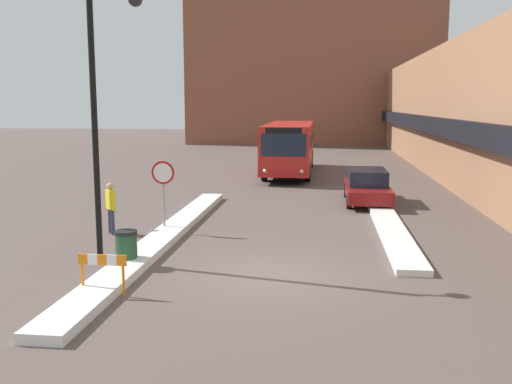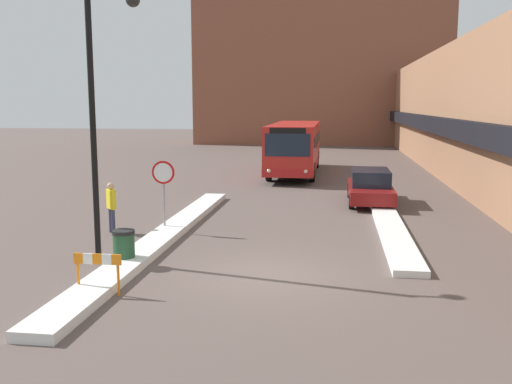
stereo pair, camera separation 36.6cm
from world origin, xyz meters
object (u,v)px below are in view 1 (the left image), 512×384
at_px(stop_sign, 163,181).
at_px(trash_bin, 126,248).
at_px(construction_barricade, 102,266).
at_px(parked_car_front, 367,186).
at_px(city_bus, 290,146).
at_px(street_lamp, 103,99).
at_px(pedestrian, 111,203).

xyz_separation_m(stop_sign, trash_bin, (0.11, -3.95, -1.25)).
height_order(trash_bin, construction_barricade, trash_bin).
xyz_separation_m(parked_car_front, construction_barricade, (-6.69, -12.92, -0.06)).
distance_m(city_bus, trash_bin, 20.75).
xyz_separation_m(street_lamp, trash_bin, (0.60, -0.34, -3.86)).
height_order(city_bus, trash_bin, city_bus).
bearing_deg(street_lamp, pedestrian, 109.89).
bearing_deg(construction_barricade, street_lamp, 108.34).
bearing_deg(trash_bin, parked_car_front, 56.67).
bearing_deg(trash_bin, stop_sign, 91.52).
distance_m(stop_sign, construction_barricade, 6.37).
relative_size(city_bus, street_lamp, 1.59).
relative_size(city_bus, pedestrian, 6.70).
bearing_deg(pedestrian, city_bus, 126.50).
relative_size(parked_car_front, pedestrian, 2.78).
bearing_deg(pedestrian, parked_car_front, 91.18).
height_order(street_lamp, construction_barricade, street_lamp).
height_order(street_lamp, pedestrian, street_lamp).
height_order(stop_sign, pedestrian, stop_sign).
xyz_separation_m(parked_car_front, trash_bin, (-6.97, -10.60, -0.25)).
bearing_deg(street_lamp, parked_car_front, 53.57).
bearing_deg(construction_barricade, city_bus, 83.06).
bearing_deg(city_bus, construction_barricade, -96.94).
relative_size(parked_car_front, street_lamp, 0.66).
bearing_deg(construction_barricade, parked_car_front, 62.61).
relative_size(stop_sign, pedestrian, 1.41).
relative_size(parked_car_front, trash_bin, 4.93).
distance_m(parked_car_front, pedestrian, 11.22).
height_order(stop_sign, trash_bin, stop_sign).
bearing_deg(construction_barricade, pedestrian, 109.20).
bearing_deg(parked_car_front, construction_barricade, -117.39).
height_order(parked_car_front, stop_sign, stop_sign).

